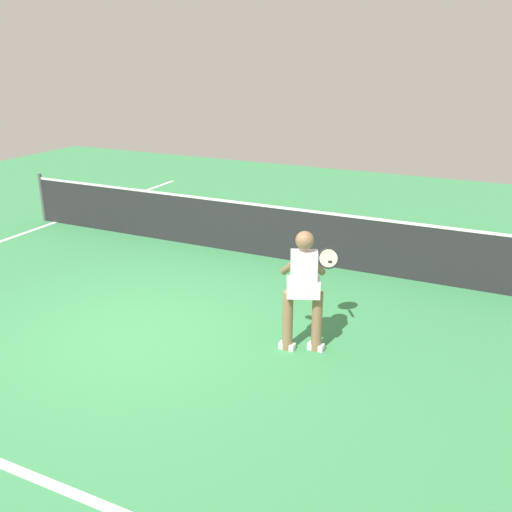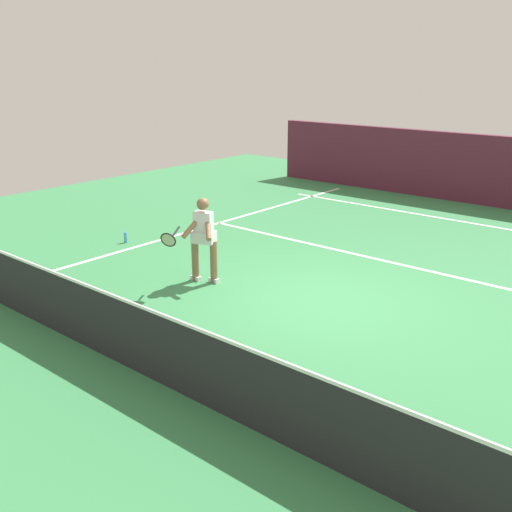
# 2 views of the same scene
# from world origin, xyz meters

# --- Properties ---
(ground_plane) EXTENTS (23.63, 23.63, 0.00)m
(ground_plane) POSITION_xyz_m (0.00, 0.00, 0.00)
(ground_plane) COLOR #38844C
(court_net) EXTENTS (10.18, 0.08, 1.05)m
(court_net) POSITION_xyz_m (0.00, 3.47, 0.49)
(court_net) COLOR #4C4C51
(court_net) RESTS_ON ground
(tennis_player) EXTENTS (0.67, 1.11, 1.55)m
(tennis_player) POSITION_xyz_m (2.13, 0.59, 0.85)
(tennis_player) COLOR #8C6647
(tennis_player) RESTS_ON ground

